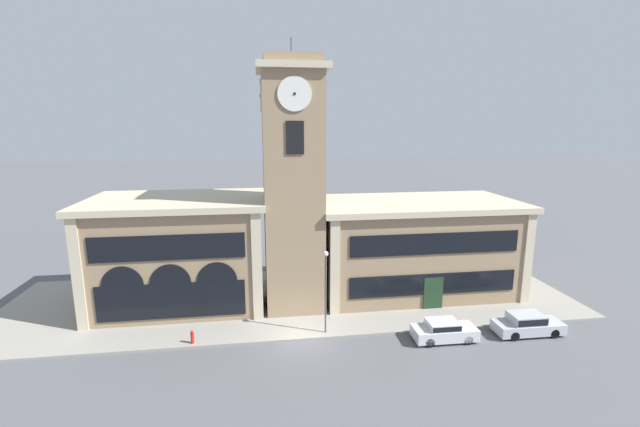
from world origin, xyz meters
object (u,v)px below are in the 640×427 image
(parked_car_mid, at_px, (527,324))
(fire_hydrant, at_px, (192,337))
(parked_car_near, at_px, (444,330))
(street_lamp, at_px, (326,280))

(parked_car_mid, distance_m, fire_hydrant, 22.20)
(parked_car_near, bearing_deg, street_lamp, 166.70)
(parked_car_mid, bearing_deg, parked_car_near, -179.06)
(parked_car_mid, distance_m, street_lamp, 13.96)
(fire_hydrant, bearing_deg, parked_car_mid, -4.31)
(street_lamp, bearing_deg, fire_hydrant, -178.39)
(fire_hydrant, bearing_deg, street_lamp, 1.61)
(parked_car_mid, xyz_separation_m, street_lamp, (-13.47, 1.91, 3.14))
(parked_car_near, distance_m, parked_car_mid, 5.92)
(parked_car_near, xyz_separation_m, street_lamp, (-7.54, 1.91, 3.18))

